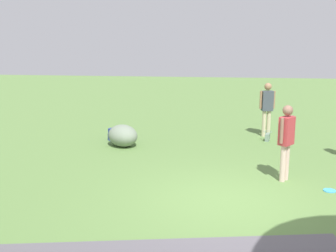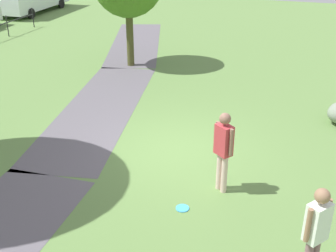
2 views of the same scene
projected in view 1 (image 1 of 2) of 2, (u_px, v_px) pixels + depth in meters
The scene contains 7 objects.
ground_plane at pixel (228, 202), 9.17m from camera, with size 48.00×48.00×0.00m, color #5C8041.
lawn_boulder at pixel (123, 136), 13.44m from camera, with size 1.33×1.36×0.66m.
woman_with_handbag at pixel (267, 105), 14.51m from camera, with size 0.51×0.30×1.80m.
passerby_on_path at pixel (286, 137), 10.22m from camera, with size 0.41×0.43×1.82m.
handbag_on_grass at pixel (268, 137), 14.11m from camera, with size 0.34×0.34×0.31m.
backpack_by_boulder at pixel (113, 134), 14.18m from camera, with size 0.34×0.34×0.40m.
frisbee_on_grass at pixel (329, 191), 9.77m from camera, with size 0.27×0.27×0.02m.
Camera 1 is at (0.31, 8.69, 3.55)m, focal length 46.85 mm.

